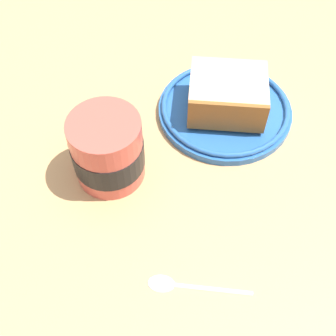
# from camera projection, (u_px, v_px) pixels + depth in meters

# --- Properties ---
(ground_plane) EXTENTS (1.11, 1.11, 0.03)m
(ground_plane) POSITION_uv_depth(u_px,v_px,m) (194.00, 162.00, 0.59)
(ground_plane) COLOR tan
(small_plate) EXTENTS (0.19, 0.19, 0.02)m
(small_plate) POSITION_uv_depth(u_px,v_px,m) (225.00, 109.00, 0.61)
(small_plate) COLOR #26599E
(small_plate) RESTS_ON ground_plane
(cake_slice) EXTENTS (0.09, 0.10, 0.05)m
(cake_slice) POSITION_uv_depth(u_px,v_px,m) (227.00, 96.00, 0.59)
(cake_slice) COLOR brown
(cake_slice) RESTS_ON small_plate
(tea_mug) EXTENTS (0.10, 0.09, 0.09)m
(tea_mug) POSITION_uv_depth(u_px,v_px,m) (107.00, 150.00, 0.52)
(tea_mug) COLOR #BF4C3F
(tea_mug) RESTS_ON ground_plane
(teaspoon) EXTENTS (0.02, 0.11, 0.01)m
(teaspoon) POSITION_uv_depth(u_px,v_px,m) (177.00, 284.00, 0.47)
(teaspoon) COLOR silver
(teaspoon) RESTS_ON ground_plane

